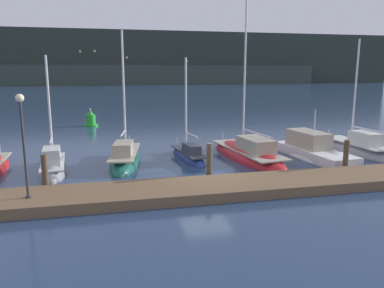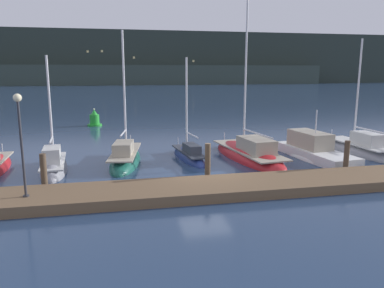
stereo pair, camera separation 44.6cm
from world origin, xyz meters
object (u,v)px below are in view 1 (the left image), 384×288
object	(u,v)px
sailboat_berth_8	(356,150)
channel_buoy	(91,120)
sailboat_berth_5	(188,157)
sailboat_berth_6	(248,156)
dock_lamppost	(22,130)
sailboat_berth_4	(125,161)
motorboat_berth_7	(313,154)
sailboat_berth_3	(53,169)

from	to	relation	value
sailboat_berth_8	channel_buoy	world-z (taller)	sailboat_berth_8
sailboat_berth_5	channel_buoy	world-z (taller)	sailboat_berth_5
sailboat_berth_6	channel_buoy	distance (m)	19.37
sailboat_berth_6	sailboat_berth_8	world-z (taller)	sailboat_berth_6
sailboat_berth_6	dock_lamppost	bearing A→B (deg)	-151.81
dock_lamppost	sailboat_berth_8	bearing A→B (deg)	17.66
sailboat_berth_5	sailboat_berth_8	bearing A→B (deg)	-3.64
sailboat_berth_4	dock_lamppost	size ratio (longest dim) A/B	2.06
motorboat_berth_7	channel_buoy	world-z (taller)	motorboat_berth_7
sailboat_berth_3	sailboat_berth_8	size ratio (longest dim) A/B	0.87
channel_buoy	sailboat_berth_6	bearing A→B (deg)	-58.54
channel_buoy	sailboat_berth_4	bearing A→B (deg)	-81.27
sailboat_berth_5	motorboat_berth_7	size ratio (longest dim) A/B	0.96
sailboat_berth_6	sailboat_berth_4	bearing A→B (deg)	177.94
sailboat_berth_6	sailboat_berth_8	xyz separation A→B (m)	(7.68, -0.11, 0.02)
sailboat_berth_4	sailboat_berth_8	size ratio (longest dim) A/B	1.04
sailboat_berth_4	dock_lamppost	world-z (taller)	sailboat_berth_4
sailboat_berth_3	dock_lamppost	world-z (taller)	sailboat_berth_3
sailboat_berth_5	channel_buoy	xyz separation A→B (m)	(-6.40, 15.91, 0.51)
sailboat_berth_3	sailboat_berth_5	bearing A→B (deg)	9.31
sailboat_berth_6	sailboat_berth_3	bearing A→B (deg)	-176.69
sailboat_berth_4	dock_lamppost	bearing A→B (deg)	-122.13
sailboat_berth_3	sailboat_berth_5	xyz separation A→B (m)	(7.81, 1.28, -0.01)
sailboat_berth_5	sailboat_berth_6	world-z (taller)	sailboat_berth_6
sailboat_berth_3	motorboat_berth_7	xyz separation A→B (m)	(15.56, -0.13, 0.13)
sailboat_berth_3	dock_lamppost	distance (m)	6.41
motorboat_berth_7	sailboat_berth_8	distance (m)	3.71
sailboat_berth_6	dock_lamppost	xyz separation A→B (m)	(-11.74, -6.29, 3.06)
sailboat_berth_5	dock_lamppost	bearing A→B (deg)	-139.30
sailboat_berth_5	sailboat_berth_6	xyz separation A→B (m)	(3.71, -0.61, 0.02)
dock_lamppost	sailboat_berth_4	bearing A→B (deg)	57.87
sailboat_berth_8	sailboat_berth_4	bearing A→B (deg)	178.56
motorboat_berth_7	channel_buoy	xyz separation A→B (m)	(-14.15, 17.32, 0.37)
sailboat_berth_5	sailboat_berth_4	bearing A→B (deg)	-175.01
sailboat_berth_8	channel_buoy	size ratio (longest dim) A/B	4.67
motorboat_berth_7	sailboat_berth_3	bearing A→B (deg)	179.51
channel_buoy	dock_lamppost	distance (m)	23.01
sailboat_berth_3	sailboat_berth_6	size ratio (longest dim) A/B	0.57
sailboat_berth_4	sailboat_berth_5	size ratio (longest dim) A/B	1.24
sailboat_berth_4	sailboat_berth_6	bearing A→B (deg)	-2.06
sailboat_berth_6	sailboat_berth_8	size ratio (longest dim) A/B	1.51
sailboat_berth_8	sailboat_berth_5	bearing A→B (deg)	176.36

